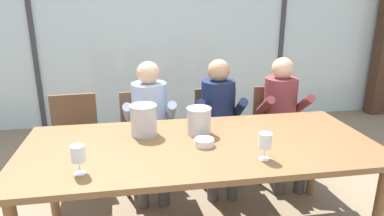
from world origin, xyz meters
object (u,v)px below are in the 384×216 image
(dining_table, at_px, (200,152))
(wine_glass_near_bucket, at_px, (78,154))
(person_navy_polo, at_px, (219,115))
(chair_left_of_center, at_px, (144,131))
(wine_glass_by_left_taster, at_px, (265,141))
(ice_bucket_primary, at_px, (144,119))
(person_pale_blue_shirt, at_px, (150,119))
(tasting_bowl, at_px, (204,142))
(person_maroon_top, at_px, (282,112))
(ice_bucket_secondary, at_px, (199,120))
(chair_near_curtain, at_px, (75,135))
(chair_center, at_px, (217,126))
(chair_right_of_center, at_px, (275,124))

(dining_table, bearing_deg, wine_glass_near_bucket, -157.94)
(dining_table, xyz_separation_m, person_navy_polo, (0.33, 0.80, -0.01))
(chair_left_of_center, bearing_deg, wine_glass_by_left_taster, -64.72)
(ice_bucket_primary, relative_size, wine_glass_near_bucket, 1.32)
(person_pale_blue_shirt, bearing_deg, person_navy_polo, 1.62)
(person_navy_polo, distance_m, ice_bucket_primary, 0.94)
(chair_left_of_center, height_order, wine_glass_by_left_taster, wine_glass_by_left_taster)
(person_pale_blue_shirt, bearing_deg, tasting_bowl, -67.09)
(wine_glass_by_left_taster, bearing_deg, person_maroon_top, 60.98)
(wine_glass_near_bucket, bearing_deg, tasting_bowl, 18.87)
(ice_bucket_secondary, relative_size, wine_glass_near_bucket, 1.17)
(person_navy_polo, bearing_deg, wine_glass_near_bucket, -129.46)
(person_maroon_top, distance_m, wine_glass_by_left_taster, 1.29)
(chair_near_curtain, height_order, wine_glass_near_bucket, wine_glass_near_bucket)
(chair_center, xyz_separation_m, person_maroon_top, (0.61, -0.15, 0.17))
(dining_table, bearing_deg, chair_right_of_center, 44.14)
(chair_near_curtain, bearing_deg, chair_left_of_center, -2.68)
(dining_table, bearing_deg, wine_glass_by_left_taster, -41.36)
(person_pale_blue_shirt, bearing_deg, wine_glass_near_bucket, -110.63)
(chair_near_curtain, xyz_separation_m, chair_center, (1.37, 0.01, 0.00))
(ice_bucket_secondary, bearing_deg, wine_glass_near_bucket, -147.89)
(chair_near_curtain, distance_m, wine_glass_by_left_taster, 1.89)
(ice_bucket_primary, bearing_deg, chair_right_of_center, 27.41)
(chair_center, xyz_separation_m, person_pale_blue_shirt, (-0.67, -0.15, 0.17))
(person_pale_blue_shirt, xyz_separation_m, wine_glass_near_bucket, (-0.46, -1.12, 0.20))
(chair_right_of_center, height_order, wine_glass_near_bucket, wine_glass_near_bucket)
(chair_left_of_center, relative_size, person_navy_polo, 0.74)
(chair_center, distance_m, person_pale_blue_shirt, 0.71)
(tasting_bowl, height_order, wine_glass_near_bucket, wine_glass_near_bucket)
(chair_center, xyz_separation_m, person_navy_polo, (-0.03, -0.15, 0.17))
(chair_right_of_center, distance_m, ice_bucket_primary, 1.55)
(chair_left_of_center, distance_m, ice_bucket_primary, 0.81)
(ice_bucket_secondary, bearing_deg, wine_glass_by_left_taster, -56.66)
(chair_left_of_center, bearing_deg, dining_table, -73.19)
(wine_glass_by_left_taster, distance_m, wine_glass_near_bucket, 1.12)
(chair_right_of_center, xyz_separation_m, wine_glass_near_bucket, (-1.72, -1.24, 0.38))
(chair_left_of_center, bearing_deg, chair_near_curtain, 176.36)
(dining_table, bearing_deg, chair_near_curtain, 136.77)
(person_navy_polo, xyz_separation_m, ice_bucket_secondary, (-0.31, -0.62, 0.18))
(ice_bucket_primary, distance_m, tasting_bowl, 0.49)
(chair_left_of_center, relative_size, tasting_bowl, 6.55)
(person_pale_blue_shirt, height_order, ice_bucket_primary, person_pale_blue_shirt)
(chair_center, distance_m, person_maroon_top, 0.65)
(ice_bucket_primary, relative_size, tasting_bowl, 1.69)
(person_pale_blue_shirt, distance_m, tasting_bowl, 0.92)
(dining_table, relative_size, ice_bucket_primary, 10.69)
(chair_near_curtain, xyz_separation_m, ice_bucket_primary, (0.63, -0.72, 0.37))
(chair_left_of_center, xyz_separation_m, ice_bucket_primary, (-0.01, -0.72, 0.37))
(chair_near_curtain, bearing_deg, dining_table, -46.64)
(person_maroon_top, relative_size, ice_bucket_secondary, 5.98)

